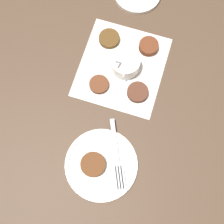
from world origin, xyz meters
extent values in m
plane|color=#4C3828|center=(0.00, 0.00, 0.00)|extent=(4.00, 4.00, 0.00)
cube|color=silver|center=(-0.01, 0.03, 0.00)|extent=(0.30, 0.29, 0.00)
cylinder|color=white|center=(-0.01, 0.04, 0.03)|extent=(0.08, 0.08, 0.05)
cylinder|color=#B23D23|center=(-0.01, 0.04, 0.02)|extent=(0.07, 0.07, 0.03)
cone|color=white|center=(0.03, 0.04, 0.04)|extent=(0.02, 0.02, 0.02)
cylinder|color=silver|center=(0.00, 0.03, 0.06)|extent=(0.04, 0.03, 0.08)
cylinder|color=#573123|center=(0.07, 0.08, 0.01)|extent=(0.06, 0.06, 0.02)
cylinder|color=brown|center=(-0.08, 0.10, 0.01)|extent=(0.06, 0.06, 0.02)
cylinder|color=brown|center=(0.05, -0.03, 0.01)|extent=(0.06, 0.06, 0.01)
cylinder|color=brown|center=(-0.09, -0.02, 0.01)|extent=(0.06, 0.06, 0.01)
cylinder|color=white|center=(0.28, 0.01, 0.01)|extent=(0.20, 0.20, 0.01)
torus|color=white|center=(0.28, 0.01, 0.01)|extent=(0.19, 0.19, 0.01)
cylinder|color=brown|center=(0.29, -0.01, 0.02)|extent=(0.07, 0.07, 0.01)
cube|color=silver|center=(0.21, 0.04, 0.02)|extent=(0.12, 0.04, 0.00)
cube|color=silver|center=(0.31, 0.06, 0.02)|extent=(0.08, 0.05, 0.00)
cube|color=black|center=(0.31, 0.05, 0.02)|extent=(0.06, 0.02, 0.00)
cube|color=black|center=(0.31, 0.06, 0.02)|extent=(0.06, 0.02, 0.00)
cube|color=black|center=(0.31, 0.07, 0.02)|extent=(0.06, 0.02, 0.00)
camera|label=1|loc=(0.37, 0.05, 0.85)|focal=50.00mm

